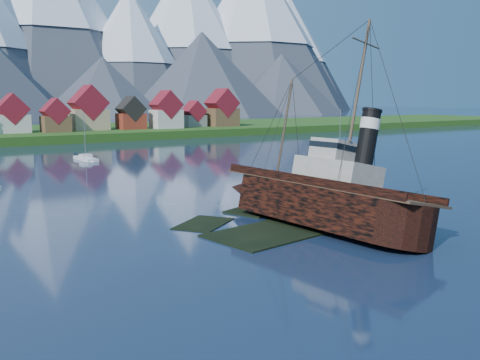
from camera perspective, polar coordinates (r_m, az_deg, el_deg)
ground at (r=66.04m, az=5.52°, el=-4.69°), size 1400.00×1400.00×0.00m
shoal at (r=68.84m, az=5.53°, el=-4.43°), size 31.71×21.24×1.14m
shore_bank at (r=223.88m, az=-23.29°, el=4.13°), size 600.00×80.00×3.20m
seawall at (r=186.75m, az=-21.11°, el=3.47°), size 600.00×2.50×2.00m
tugboat_wreck at (r=65.70m, az=7.44°, el=-1.88°), size 7.64×32.90×26.07m
sailboat_d at (r=157.28m, az=10.56°, el=3.13°), size 6.67×9.34×12.82m
sailboat_e at (r=137.78m, az=-16.13°, el=2.15°), size 3.03×10.86×12.51m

